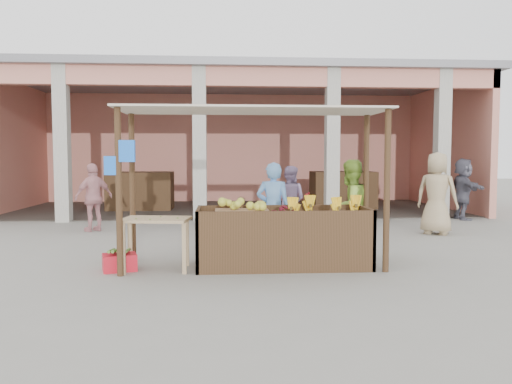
{
  "coord_description": "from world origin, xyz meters",
  "views": [
    {
      "loc": [
        -0.42,
        -7.46,
        1.67
      ],
      "look_at": [
        0.17,
        1.2,
        1.06
      ],
      "focal_mm": 35.0,
      "sensor_mm": 36.0,
      "label": 1
    }
  ],
  "objects": [
    {
      "name": "melon_tray",
      "position": [
        -0.12,
        0.05,
        0.9
      ],
      "size": [
        0.82,
        0.71,
        0.21
      ],
      "color": "#A37554",
      "rests_on": "fruit_stall"
    },
    {
      "name": "shopper_c",
      "position": [
        4.2,
        2.96,
        0.98
      ],
      "size": [
        1.13,
        1.06,
        1.96
      ],
      "primitive_type": "imported",
      "rotation": [
        0.0,
        0.0,
        2.49
      ],
      "color": "tan",
      "rests_on": "ground"
    },
    {
      "name": "vendor_green",
      "position": [
        1.73,
        0.75,
        0.86
      ],
      "size": [
        0.95,
        0.81,
        1.71
      ],
      "primitive_type": "imported",
      "rotation": [
        0.0,
        0.0,
        3.63
      ],
      "color": "#90BC3D",
      "rests_on": "ground"
    },
    {
      "name": "berry_heap",
      "position": [
        0.52,
        0.03,
        0.87
      ],
      "size": [
        0.45,
        0.36,
        0.14
      ],
      "primitive_type": "ellipsoid",
      "color": "maroon",
      "rests_on": "fruit_stall"
    },
    {
      "name": "stall_awning",
      "position": [
        -0.01,
        0.06,
        1.98
      ],
      "size": [
        4.09,
        1.35,
        2.39
      ],
      "color": "#4C311E",
      "rests_on": "ground"
    },
    {
      "name": "produce_sacks",
      "position": [
        2.93,
        5.18,
        0.27
      ],
      "size": [
        0.9,
        0.67,
        0.54
      ],
      "color": "maroon",
      "rests_on": "ground"
    },
    {
      "name": "ground",
      "position": [
        0.0,
        0.0,
        0.0
      ],
      "size": [
        60.0,
        60.0,
        0.0
      ],
      "primitive_type": "plane",
      "color": "gray",
      "rests_on": "ground"
    },
    {
      "name": "motorcycle",
      "position": [
        0.85,
        2.64,
        0.49
      ],
      "size": [
        1.13,
        1.99,
        0.98
      ],
      "primitive_type": "imported",
      "rotation": [
        0.0,
        0.0,
        1.3
      ],
      "color": "#A4151F",
      "rests_on": "ground"
    },
    {
      "name": "plantain_bundle",
      "position": [
        -1.93,
        -0.11,
        0.29
      ],
      "size": [
        0.38,
        0.27,
        0.08
      ],
      "primitive_type": null,
      "color": "#51802E",
      "rests_on": "red_crate"
    },
    {
      "name": "fruit_stall",
      "position": [
        0.5,
        0.0,
        0.4
      ],
      "size": [
        2.6,
        0.95,
        0.8
      ],
      "primitive_type": "cube",
      "color": "#4C311E",
      "rests_on": "ground"
    },
    {
      "name": "red_crate",
      "position": [
        -1.93,
        -0.11,
        0.12
      ],
      "size": [
        0.55,
        0.46,
        0.25
      ],
      "primitive_type": "cube",
      "rotation": [
        0.0,
        0.0,
        0.29
      ],
      "color": "red",
      "rests_on": "ground"
    },
    {
      "name": "vendor_blue",
      "position": [
        0.44,
        0.82,
        0.84
      ],
      "size": [
        0.73,
        0.62,
        1.69
      ],
      "primitive_type": "imported",
      "rotation": [
        0.0,
        0.0,
        2.87
      ],
      "color": "#639BDB",
      "rests_on": "ground"
    },
    {
      "name": "banana_heap",
      "position": [
        1.11,
        0.04,
        0.91
      ],
      "size": [
        1.23,
        0.67,
        0.22
      ],
      "primitive_type": null,
      "color": "yellow",
      "rests_on": "fruit_stall"
    },
    {
      "name": "papaya_pile",
      "position": [
        -1.39,
        -0.11,
        0.88
      ],
      "size": [
        0.76,
        0.43,
        0.22
      ],
      "primitive_type": null,
      "color": "#4F9330",
      "rests_on": "side_table"
    },
    {
      "name": "shopper_d",
      "position": [
        6.01,
        5.4,
        0.86
      ],
      "size": [
        0.75,
        1.63,
        1.73
      ],
      "primitive_type": "imported",
      "rotation": [
        0.0,
        0.0,
        1.51
      ],
      "color": "#52505E",
      "rests_on": "ground"
    },
    {
      "name": "market_building",
      "position": [
        0.05,
        8.93,
        2.7
      ],
      "size": [
        14.4,
        6.4,
        4.2
      ],
      "color": "tan",
      "rests_on": "ground"
    },
    {
      "name": "side_table",
      "position": [
        -1.39,
        -0.11,
        0.64
      ],
      "size": [
        1.03,
        0.76,
        0.77
      ],
      "rotation": [
        0.0,
        0.0,
        -0.14
      ],
      "color": "tan",
      "rests_on": "ground"
    },
    {
      "name": "shopper_f",
      "position": [
        1.05,
        3.34,
        0.81
      ],
      "size": [
        0.9,
        0.73,
        1.62
      ],
      "primitive_type": "imported",
      "rotation": [
        0.0,
        0.0,
        2.73
      ],
      "color": "slate",
      "rests_on": "ground"
    },
    {
      "name": "shopper_b",
      "position": [
        -3.29,
        3.89,
        0.82
      ],
      "size": [
        1.05,
        1.03,
        1.63
      ],
      "primitive_type": "imported",
      "rotation": [
        0.0,
        0.0,
        3.89
      ],
      "color": "#CE8B8F",
      "rests_on": "ground"
    }
  ]
}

